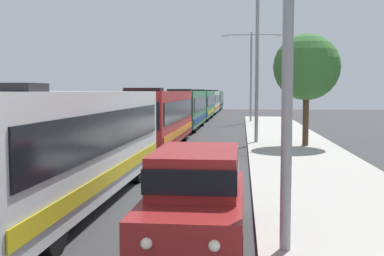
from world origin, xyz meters
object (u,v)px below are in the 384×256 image
(bus_second_in_line, at_px, (157,116))
(bus_rear, at_px, (208,101))
(bus_lead, at_px, (68,143))
(streetlamp_mid, at_px, (257,51))
(bus_fourth_in_line, at_px, (199,104))
(roadside_tree, at_px, (307,67))
(box_truck_oncoming, at_px, (196,99))
(streetlamp_far, at_px, (251,68))
(white_suv, at_px, (196,193))
(bus_middle, at_px, (185,108))
(bus_tail_end, at_px, (214,99))

(bus_second_in_line, bearing_deg, bus_rear, 90.00)
(bus_lead, xyz_separation_m, streetlamp_mid, (5.40, 15.38, 3.60))
(bus_fourth_in_line, height_order, roadside_tree, roadside_tree)
(box_truck_oncoming, distance_m, roadside_tree, 56.43)
(streetlamp_far, bearing_deg, bus_lead, -98.97)
(streetlamp_mid, height_order, streetlamp_far, streetlamp_mid)
(white_suv, bearing_deg, bus_fourth_in_line, 95.04)
(bus_fourth_in_line, height_order, streetlamp_mid, streetlamp_mid)
(bus_middle, bearing_deg, bus_lead, -90.00)
(bus_tail_end, height_order, roadside_tree, roadside_tree)
(box_truck_oncoming, height_order, roadside_tree, roadside_tree)
(bus_rear, xyz_separation_m, white_suv, (3.70, -55.15, -0.66))
(bus_lead, distance_m, white_suv, 4.71)
(white_suv, height_order, streetlamp_far, streetlamp_far)
(bus_rear, bearing_deg, bus_lead, -90.00)
(roadside_tree, bearing_deg, streetlamp_mid, 148.36)
(white_suv, bearing_deg, bus_tail_end, 93.07)
(bus_rear, height_order, streetlamp_far, streetlamp_far)
(bus_fourth_in_line, relative_size, roadside_tree, 1.91)
(bus_middle, relative_size, streetlamp_mid, 1.36)
(bus_lead, distance_m, streetlamp_far, 34.82)
(bus_lead, bearing_deg, bus_fourth_in_line, 90.00)
(bus_fourth_in_line, bearing_deg, streetlamp_far, -42.27)
(bus_middle, bearing_deg, roadside_tree, -57.23)
(bus_tail_end, bearing_deg, white_suv, -86.93)
(bus_middle, distance_m, bus_fourth_in_line, 12.95)
(bus_middle, height_order, box_truck_oncoming, bus_middle)
(bus_rear, bearing_deg, bus_tail_end, 90.00)
(bus_fourth_in_line, distance_m, bus_tail_end, 27.01)
(bus_middle, relative_size, bus_rear, 0.95)
(roadside_tree, bearing_deg, bus_fourth_in_line, 107.46)
(bus_lead, distance_m, roadside_tree, 16.15)
(streetlamp_mid, bearing_deg, white_suv, -95.33)
(bus_second_in_line, relative_size, box_truck_oncoming, 1.60)
(white_suv, distance_m, box_truck_oncoming, 72.22)
(bus_middle, distance_m, bus_tail_end, 39.95)
(bus_second_in_line, distance_m, box_truck_oncoming, 55.76)
(roadside_tree, bearing_deg, bus_rear, 101.68)
(streetlamp_far, bearing_deg, bus_second_in_line, -104.52)
(bus_lead, height_order, bus_second_in_line, same)
(streetlamp_far, xyz_separation_m, roadside_tree, (2.56, -20.41, -0.99))
(bus_second_in_line, bearing_deg, bus_lead, -90.00)
(bus_fourth_in_line, relative_size, box_truck_oncoming, 1.55)
(streetlamp_mid, bearing_deg, box_truck_oncoming, 99.21)
(bus_rear, relative_size, white_suv, 2.45)
(bus_second_in_line, height_order, bus_rear, same)
(bus_second_in_line, relative_size, white_suv, 2.37)
(bus_lead, height_order, bus_middle, same)
(bus_second_in_line, height_order, bus_middle, same)
(streetlamp_far, bearing_deg, bus_middle, -123.88)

